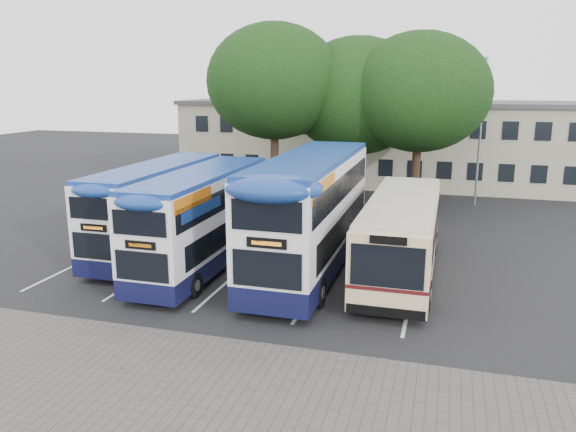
# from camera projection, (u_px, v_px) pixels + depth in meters

# --- Properties ---
(ground) EXTENTS (120.00, 120.00, 0.00)m
(ground) POSITION_uv_depth(u_px,v_px,m) (303.00, 320.00, 18.44)
(ground) COLOR black
(ground) RESTS_ON ground
(paving_strip) EXTENTS (40.00, 6.00, 0.01)m
(paving_strip) POSITION_uv_depth(u_px,v_px,m) (178.00, 388.00, 14.31)
(paving_strip) COLOR #595654
(paving_strip) RESTS_ON ground
(bay_lines) EXTENTS (14.12, 11.00, 0.01)m
(bay_lines) POSITION_uv_depth(u_px,v_px,m) (248.00, 263.00, 24.12)
(bay_lines) COLOR silver
(bay_lines) RESTS_ON ground
(depot_building) EXTENTS (32.40, 8.40, 6.20)m
(depot_building) POSITION_uv_depth(u_px,v_px,m) (392.00, 142.00, 42.92)
(depot_building) COLOR #B6B192
(depot_building) RESTS_ON ground
(lamp_post) EXTENTS (0.25, 1.05, 9.06)m
(lamp_post) POSITION_uv_depth(u_px,v_px,m) (481.00, 124.00, 34.29)
(lamp_post) COLOR gray
(lamp_post) RESTS_ON ground
(tree_left) EXTENTS (8.14, 8.14, 11.09)m
(tree_left) POSITION_uv_depth(u_px,v_px,m) (274.00, 82.00, 33.63)
(tree_left) COLOR black
(tree_left) RESTS_ON ground
(tree_mid) EXTENTS (8.51, 8.51, 10.38)m
(tree_mid) POSITION_uv_depth(u_px,v_px,m) (358.00, 96.00, 34.76)
(tree_mid) COLOR black
(tree_mid) RESTS_ON ground
(tree_right) EXTENTS (8.12, 8.12, 10.49)m
(tree_right) POSITION_uv_depth(u_px,v_px,m) (420.00, 92.00, 32.36)
(tree_right) COLOR black
(tree_right) RESTS_ON ground
(bus_dd_left) EXTENTS (2.33, 9.61, 4.00)m
(bus_dd_left) POSITION_uv_depth(u_px,v_px,m) (158.00, 204.00, 25.43)
(bus_dd_left) COLOR #0E1136
(bus_dd_left) RESTS_ON ground
(bus_dd_mid) EXTENTS (2.37, 9.79, 4.08)m
(bus_dd_mid) POSITION_uv_depth(u_px,v_px,m) (203.00, 215.00, 23.13)
(bus_dd_mid) COLOR #0E1136
(bus_dd_mid) RESTS_ON ground
(bus_dd_right) EXTENTS (2.77, 11.41, 4.76)m
(bus_dd_right) POSITION_uv_depth(u_px,v_px,m) (311.00, 208.00, 22.73)
(bus_dd_right) COLOR #0E1136
(bus_dd_right) RESTS_ON ground
(bus_single) EXTENTS (2.68, 10.53, 3.14)m
(bus_single) POSITION_uv_depth(u_px,v_px,m) (402.00, 231.00, 22.55)
(bus_single) COLOR beige
(bus_single) RESTS_ON ground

